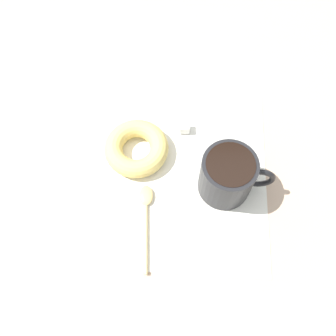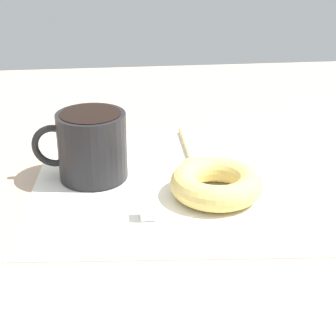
{
  "view_description": "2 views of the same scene",
  "coord_description": "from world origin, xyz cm",
  "views": [
    {
      "loc": [
        2.22,
        -29.59,
        60.38
      ],
      "look_at": [
        2.74,
        -2.38,
        2.3
      ],
      "focal_mm": 40.0,
      "sensor_mm": 36.0,
      "label": 1
    },
    {
      "loc": [
        9.49,
        62.07,
        33.07
      ],
      "look_at": [
        2.74,
        -2.38,
        2.3
      ],
      "focal_mm": 60.0,
      "sensor_mm": 36.0,
      "label": 2
    }
  ],
  "objects": [
    {
      "name": "ground_plane",
      "position": [
        0.0,
        0.0,
        -1.0
      ],
      "size": [
        120.0,
        120.0,
        2.0
      ],
      "primitive_type": "cube",
      "color": "tan"
    },
    {
      "name": "napkin",
      "position": [
        2.74,
        -2.38,
        0.15
      ],
      "size": [
        37.01,
        37.01,
        0.3
      ],
      "primitive_type": "cube",
      "rotation": [
        0.0,
        0.0,
        -0.08
      ],
      "color": "white",
      "rests_on": "ground_plane"
    },
    {
      "name": "sugar_cube",
      "position": [
        5.94,
        6.34,
        1.21
      ],
      "size": [
        1.83,
        1.83,
        1.83
      ],
      "primitive_type": "cube",
      "color": "white",
      "rests_on": "napkin"
    },
    {
      "name": "donut",
      "position": [
        -2.78,
        1.8,
        1.92
      ],
      "size": [
        11.39,
        11.39,
        3.24
      ],
      "primitive_type": "torus",
      "color": "#E5C66B",
      "rests_on": "napkin"
    },
    {
      "name": "spoon",
      "position": [
        -1.07,
        -9.08,
        0.69
      ],
      "size": [
        2.41,
        14.92,
        0.9
      ],
      "color": "#D8B772",
      "rests_on": "napkin"
    },
    {
      "name": "coffee_cup",
      "position": [
        12.48,
        -5.11,
        4.85
      ],
      "size": [
        12.32,
        8.93,
        8.81
      ],
      "color": "black",
      "rests_on": "napkin"
    }
  ]
}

